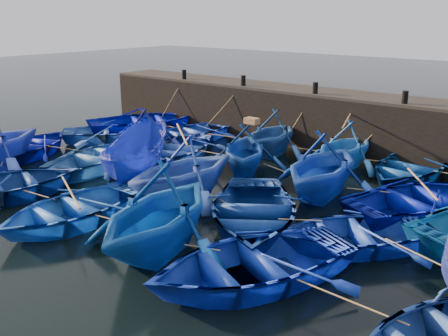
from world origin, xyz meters
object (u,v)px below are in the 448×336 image
Objects in this scene: boat_13 at (35,145)px; boat_0 at (144,121)px; wooden_crate at (252,121)px; boat_8 at (181,148)px.

boat_0 is at bearing -119.34° from boat_13.
boat_13 is at bearing -157.69° from wooden_crate.
boat_0 is 1.28× the size of boat_8.
wooden_crate is (8.66, -2.30, 1.54)m from boat_0.
boat_13 is 10.05m from wooden_crate.
boat_13 is (-5.50, -3.62, -0.02)m from boat_8.
boat_0 is 6.09m from boat_13.
boat_8 reaches higher than boat_13.
boat_8 is at bearing -178.80° from boat_0.
boat_13 is at bearing 112.41° from boat_0.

